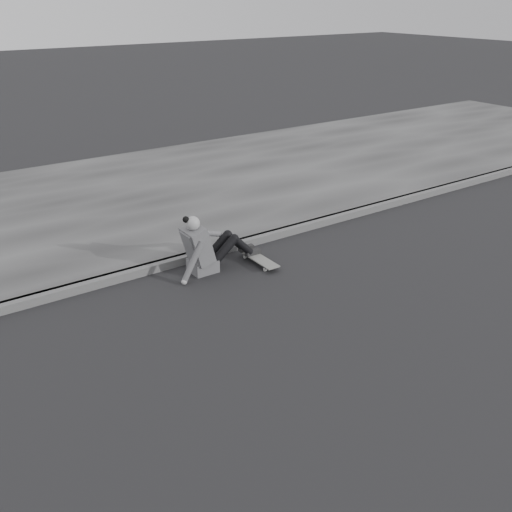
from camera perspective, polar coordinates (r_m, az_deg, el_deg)
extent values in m
plane|color=black|center=(8.29, 18.54, -2.40)|extent=(80.00, 80.00, 0.00)
cube|color=#525252|center=(9.85, 6.85, 3.49)|extent=(24.00, 0.16, 0.12)
cube|color=#3C3C3C|center=(12.14, -2.56, 7.78)|extent=(24.00, 6.00, 0.12)
cylinder|color=#A5A6A0|center=(8.13, 0.91, -1.36)|extent=(0.03, 0.05, 0.05)
cylinder|color=#A5A6A0|center=(8.21, 1.77, -1.10)|extent=(0.03, 0.05, 0.05)
cylinder|color=#A5A6A0|center=(8.51, -1.11, -0.09)|extent=(0.03, 0.05, 0.05)
cylinder|color=#A5A6A0|center=(8.59, -0.28, 0.15)|extent=(0.03, 0.05, 0.05)
cube|color=#333336|center=(8.15, 1.34, -1.06)|extent=(0.16, 0.04, 0.03)
cube|color=#333336|center=(8.54, -0.70, 0.20)|extent=(0.16, 0.04, 0.03)
cube|color=slate|center=(8.33, 0.30, -0.26)|extent=(0.20, 0.78, 0.02)
cube|color=#535355|center=(8.14, -5.34, -0.93)|extent=(0.36, 0.34, 0.18)
cube|color=#535355|center=(7.97, -5.87, 1.15)|extent=(0.37, 0.40, 0.57)
cube|color=#535355|center=(7.87, -6.73, 1.73)|extent=(0.14, 0.30, 0.20)
cylinder|color=#9A9A9A|center=(7.86, -6.26, 2.67)|extent=(0.09, 0.09, 0.08)
sphere|color=#9A9A9A|center=(7.82, -6.36, 3.26)|extent=(0.20, 0.20, 0.20)
sphere|color=black|center=(7.77, -7.03, 3.64)|extent=(0.09, 0.09, 0.09)
cylinder|color=black|center=(8.13, -3.15, 0.62)|extent=(0.43, 0.13, 0.39)
cylinder|color=black|center=(8.27, -3.80, 1.04)|extent=(0.43, 0.13, 0.39)
cylinder|color=black|center=(8.28, -1.38, 1.07)|extent=(0.35, 0.11, 0.36)
cylinder|color=black|center=(8.42, -2.05, 1.48)|extent=(0.35, 0.11, 0.36)
sphere|color=black|center=(8.16, -2.18, 1.76)|extent=(0.13, 0.13, 0.13)
sphere|color=black|center=(8.30, -2.85, 2.16)|extent=(0.13, 0.13, 0.13)
cube|color=black|center=(8.44, -0.32, 0.38)|extent=(0.24, 0.08, 0.07)
cube|color=black|center=(8.57, -1.00, 0.79)|extent=(0.24, 0.08, 0.07)
cylinder|color=#535355|center=(7.77, -6.36, -0.65)|extent=(0.38, 0.08, 0.58)
sphere|color=#9A9A9A|center=(7.82, -7.20, -2.59)|extent=(0.08, 0.08, 0.08)
cylinder|color=#535355|center=(8.18, -4.97, 2.29)|extent=(0.48, 0.08, 0.21)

